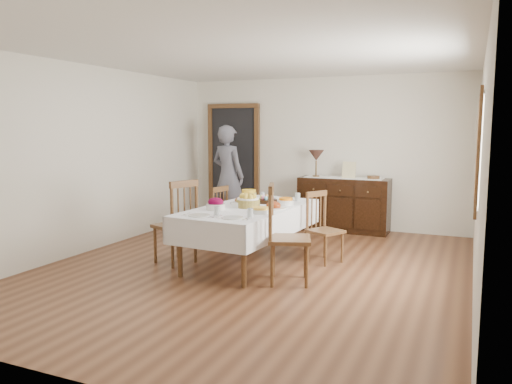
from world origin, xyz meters
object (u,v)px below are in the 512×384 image
at_px(table_lamp, 316,156).
at_px(sideboard, 344,204).
at_px(chair_left_near, 178,221).
at_px(dining_table, 249,214).
at_px(chair_left_far, 214,217).
at_px(chair_right_near, 284,233).
at_px(chair_right_far, 323,227).
at_px(person, 228,173).

bearing_deg(table_lamp, sideboard, 4.42).
bearing_deg(chair_left_near, dining_table, 135.03).
bearing_deg(chair_left_far, table_lamp, 162.96).
height_order(chair_left_far, chair_right_near, chair_right_near).
relative_size(dining_table, chair_left_far, 2.44).
xyz_separation_m(dining_table, chair_left_far, (-0.81, 0.54, -0.19)).
bearing_deg(chair_left_far, chair_right_far, 96.67).
bearing_deg(person, dining_table, 136.43).
bearing_deg(person, sideboard, -154.98).
relative_size(dining_table, chair_left_near, 2.03).
height_order(dining_table, chair_left_near, chair_left_near).
xyz_separation_m(chair_left_far, chair_right_near, (1.51, -1.13, 0.10)).
distance_m(chair_right_near, table_lamp, 3.15).
distance_m(dining_table, chair_right_near, 0.91).
bearing_deg(sideboard, person, -168.45).
relative_size(chair_left_far, table_lamp, 1.97).
bearing_deg(chair_right_near, person, 18.00).
bearing_deg(chair_right_far, chair_left_near, 144.68).
distance_m(chair_left_near, table_lamp, 3.07).
distance_m(chair_left_far, person, 1.69).
bearing_deg(chair_right_far, person, 81.52).
height_order(chair_right_far, person, person).
height_order(chair_left_far, table_lamp, table_lamp).
height_order(sideboard, person, person).
xyz_separation_m(chair_right_near, person, (-2.04, 2.66, 0.39)).
relative_size(dining_table, table_lamp, 4.80).
xyz_separation_m(dining_table, table_lamp, (0.15, 2.44, 0.61)).
height_order(dining_table, sideboard, sideboard).
bearing_deg(chair_right_far, dining_table, 146.27).
distance_m(chair_right_far, sideboard, 2.03).
distance_m(sideboard, person, 2.08).
relative_size(chair_left_near, chair_right_far, 1.19).
bearing_deg(sideboard, chair_left_near, -116.98).
height_order(dining_table, chair_left_far, chair_left_far).
distance_m(chair_right_near, chair_right_far, 1.05).
relative_size(dining_table, chair_right_far, 2.42).
height_order(chair_left_near, sideboard, chair_left_near).
bearing_deg(person, chair_left_near, 115.34).
bearing_deg(sideboard, chair_right_near, -88.73).
distance_m(chair_left_far, table_lamp, 2.27).
bearing_deg(dining_table, sideboard, 79.98).
bearing_deg(chair_left_far, dining_table, 65.83).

